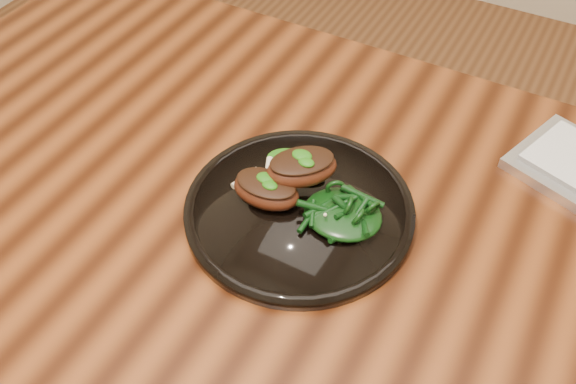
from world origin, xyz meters
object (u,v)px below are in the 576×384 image
Objects in this scene: lamb_chop_front at (266,189)px; desk at (362,276)px; greens_heap at (343,211)px; plate at (299,210)px.

desk is at bearing 6.98° from lamb_chop_front.
greens_heap is at bearing 8.83° from lamb_chop_front.
desk is 0.13m from plate.
plate is at bearing -176.15° from desk.
desk is 5.34× the size of plate.
lamb_chop_front is (-0.14, -0.02, 0.12)m from desk.
desk is 0.18m from lamb_chop_front.
lamb_chop_front reaches higher than greens_heap.
greens_heap is at bearing -178.36° from desk.
lamb_chop_front is (-0.04, -0.01, 0.03)m from plate.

